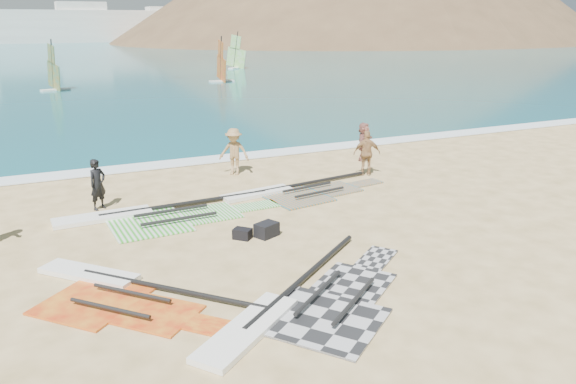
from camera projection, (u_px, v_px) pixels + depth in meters
name	position (u px, v px, depth m)	size (l,w,h in m)	color
ground	(377.00, 283.00, 12.26)	(300.00, 300.00, 0.00)	#E4C185
sea	(47.00, 46.00, 126.37)	(300.00, 240.00, 0.06)	#0C4458
surf_line	(207.00, 161.00, 22.89)	(300.00, 1.20, 0.04)	white
headland_main	(370.00, 41.00, 159.36)	(143.00, 143.00, 45.00)	brown
headland_minor	(444.00, 38.00, 182.29)	(70.00, 70.00, 28.00)	brown
rig_grey	(304.00, 306.00, 11.15)	(6.02, 4.77, 0.20)	black
rig_green	(153.00, 216.00, 16.30)	(6.56, 2.61, 0.21)	green
rig_orange	(294.00, 192.00, 18.59)	(5.82, 2.60, 0.20)	orange
rig_red	(116.00, 292.00, 11.72)	(4.42, 5.07, 0.20)	red
gear_bag_near	(267.00, 230.00, 14.84)	(0.58, 0.42, 0.37)	black
gear_bag_far	(242.00, 234.00, 14.69)	(0.46, 0.32, 0.28)	black
person_wetsuit	(98.00, 184.00, 16.82)	(0.57, 0.37, 1.56)	black
beachgoer_mid	(234.00, 152.00, 20.64)	(1.12, 0.64, 1.73)	#9A784D
beachgoer_back	(367.00, 153.00, 20.53)	(0.98, 0.41, 1.67)	#A97D4E
beachgoer_right	(364.00, 141.00, 22.78)	(1.44, 0.46, 1.55)	#955B51
windsurfer_left	(54.00, 76.00, 45.20)	(2.36, 2.67, 4.13)	white
windsurfer_centre	(221.00, 69.00, 51.70)	(2.31, 2.81, 4.19)	white
windsurfer_right	(236.00, 58.00, 66.05)	(2.35, 2.44, 4.32)	white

